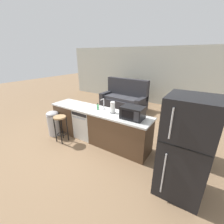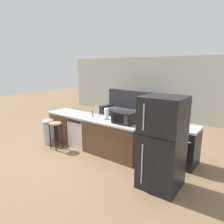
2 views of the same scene
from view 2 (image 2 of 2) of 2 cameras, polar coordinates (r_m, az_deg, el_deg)
The scene contains 14 objects.
ground_plane at distance 5.72m, azimuth -6.59°, elevation -9.93°, with size 24.00×24.00×0.00m, color #896B4C.
wall_back at distance 8.73m, azimuth 14.05°, elevation 6.57°, with size 10.00×0.06×2.60m.
kitchen_counter at distance 5.42m, azimuth -4.85°, elevation -6.46°, with size 2.94×0.66×0.90m.
dishwasher at distance 5.74m, azimuth -8.53°, elevation -5.43°, with size 0.58×0.61×0.84m.
stove_range at distance 4.88m, azimuth 18.94°, elevation -9.01°, with size 0.76×0.68×0.90m.
refrigerator at distance 3.76m, azimuth 14.12°, elevation -8.64°, with size 0.72×0.73×1.72m.
microwave at distance 4.70m, azimuth 3.45°, elevation -1.59°, with size 0.50×0.37×0.28m.
sink_faucet at distance 5.31m, azimuth -3.96°, elevation 0.03°, with size 0.07×0.18×0.30m.
paper_towel_roll at distance 5.06m, azimuth -1.61°, elevation -0.54°, with size 0.14×0.14×0.28m.
soap_bottle at distance 5.35m, azimuth -5.55°, elevation -0.57°, with size 0.06×0.06×0.18m.
kettle at distance 4.64m, azimuth 17.00°, elevation -3.02°, with size 0.21×0.17×0.19m.
bar_stool at distance 5.62m, azimuth -15.79°, elevation -4.96°, with size 0.32×0.32×0.74m.
trash_bin at distance 6.12m, azimuth -17.60°, elevation -5.16°, with size 0.35×0.35×0.74m.
couch at distance 8.06m, azimuth 4.08°, elevation -0.13°, with size 2.05×1.02×1.27m.
Camera 2 is at (3.65, -3.81, 2.22)m, focal length 32.00 mm.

